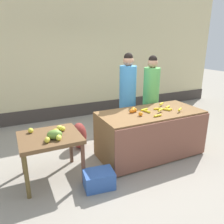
{
  "coord_description": "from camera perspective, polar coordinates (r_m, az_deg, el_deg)",
  "views": [
    {
      "loc": [
        -1.85,
        -3.17,
        2.1
      ],
      "look_at": [
        -0.26,
        0.15,
        0.91
      ],
      "focal_mm": 35.61,
      "sensor_mm": 36.0,
      "label": 1
    }
  ],
  "objects": [
    {
      "name": "vendor_woman_blue_shirt",
      "position": [
        4.6,
        4.0,
        3.38
      ],
      "size": [
        0.34,
        0.34,
        1.87
      ],
      "color": "#33333D",
      "rests_on": "ground"
    },
    {
      "name": "orange_pile",
      "position": [
        3.99,
        5.78,
        0.29
      ],
      "size": [
        0.17,
        0.32,
        0.09
      ],
      "color": "orange",
      "rests_on": "fruit_stall_counter"
    },
    {
      "name": "fruit_stall_counter",
      "position": [
        4.26,
        9.75,
        -5.45
      ],
      "size": [
        1.92,
        0.92,
        0.86
      ],
      "color": "brown",
      "rests_on": "ground"
    },
    {
      "name": "produce_crate",
      "position": [
        3.45,
        -3.38,
        -16.87
      ],
      "size": [
        0.48,
        0.37,
        0.26
      ],
      "primitive_type": "cube",
      "rotation": [
        0.0,
        0.0,
        -0.13
      ],
      "color": "#3359A5",
      "rests_on": "ground"
    },
    {
      "name": "ground_plane",
      "position": [
        4.23,
        4.09,
        -11.85
      ],
      "size": [
        24.0,
        24.0,
        0.0
      ],
      "primitive_type": "plane",
      "color": "gray"
    },
    {
      "name": "mango_papaya_pile",
      "position": [
        3.4,
        -14.72,
        -5.38
      ],
      "size": [
        0.56,
        0.58,
        0.14
      ],
      "color": "#D3DB43",
      "rests_on": "side_table_wooden"
    },
    {
      "name": "market_wall_back",
      "position": [
        6.3,
        -8.74,
        13.99
      ],
      "size": [
        9.41,
        0.23,
        3.43
      ],
      "color": "beige",
      "rests_on": "ground"
    },
    {
      "name": "banana_bunch_pile",
      "position": [
        4.19,
        12.39,
        0.66
      ],
      "size": [
        0.67,
        0.56,
        0.07
      ],
      "color": "gold",
      "rests_on": "fruit_stall_counter"
    },
    {
      "name": "produce_sack",
      "position": [
        4.55,
        -8.44,
        -6.0
      ],
      "size": [
        0.43,
        0.46,
        0.53
      ],
      "primitive_type": "ellipsoid",
      "rotation": [
        0.0,
        0.0,
        1.09
      ],
      "color": "maroon",
      "rests_on": "ground"
    },
    {
      "name": "vendor_woman_green_shirt",
      "position": [
        4.87,
        9.92,
        3.58
      ],
      "size": [
        0.34,
        0.34,
        1.81
      ],
      "color": "#33333D",
      "rests_on": "ground"
    },
    {
      "name": "side_table_wooden",
      "position": [
        3.53,
        -15.63,
        -7.33
      ],
      "size": [
        0.9,
        0.79,
        0.73
      ],
      "color": "brown",
      "rests_on": "ground"
    }
  ]
}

